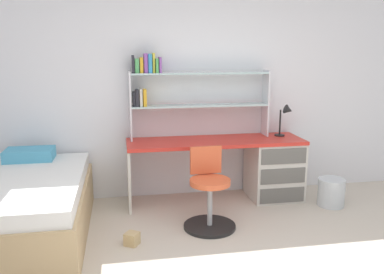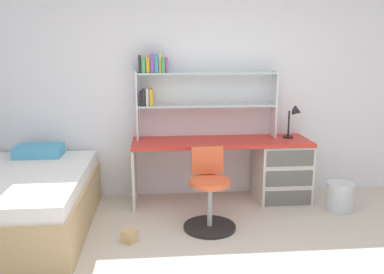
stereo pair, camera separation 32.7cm
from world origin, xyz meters
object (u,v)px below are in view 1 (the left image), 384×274
swivel_chair (209,197)px  toy_block_natural_2 (132,239)px  desk (259,165)px  bed_platform (18,208)px  waste_bin (331,192)px  desk_lamp (286,115)px  bookshelf_hutch (181,88)px

swivel_chair → toy_block_natural_2: size_ratio=6.89×
desk → bed_platform: bearing=-166.5°
desk → waste_bin: 0.86m
swivel_chair → bed_platform: swivel_chair is taller
swivel_chair → waste_bin: bearing=11.6°
desk → swivel_chair: 1.03m
desk_lamp → bed_platform: (-2.91, -0.67, -0.69)m
bookshelf_hutch → swivel_chair: bearing=-80.2°
waste_bin → toy_block_natural_2: waste_bin is taller
bookshelf_hutch → swivel_chair: bookshelf_hutch is taller
swivel_chair → bookshelf_hutch: bearing=99.8°
bed_platform → swivel_chair: bearing=-2.4°
bed_platform → desk_lamp: bearing=12.9°
swivel_chair → desk: bearing=42.2°
bed_platform → toy_block_natural_2: (1.04, -0.34, -0.23)m
bookshelf_hutch → bed_platform: 2.11m
desk_lamp → waste_bin: 1.02m
desk_lamp → toy_block_natural_2: size_ratio=3.33×
bookshelf_hutch → toy_block_natural_2: (-0.62, -1.13, -1.26)m
desk → toy_block_natural_2: desk is taller
waste_bin → toy_block_natural_2: (-2.26, -0.57, -0.10)m
desk → swivel_chair: size_ratio=2.55×
desk_lamp → swivel_chair: 1.48m
desk → desk_lamp: desk_lamp is taller
desk → bookshelf_hutch: 1.30m
bookshelf_hutch → toy_block_natural_2: size_ratio=14.06×
bookshelf_hutch → desk_lamp: (1.24, -0.12, -0.33)m
swivel_chair → bed_platform: bearing=177.6°
desk_lamp → bed_platform: bearing=-167.1°
waste_bin → bookshelf_hutch: bearing=161.1°
waste_bin → swivel_chair: bearing=-168.4°
bookshelf_hutch → bed_platform: size_ratio=0.88×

